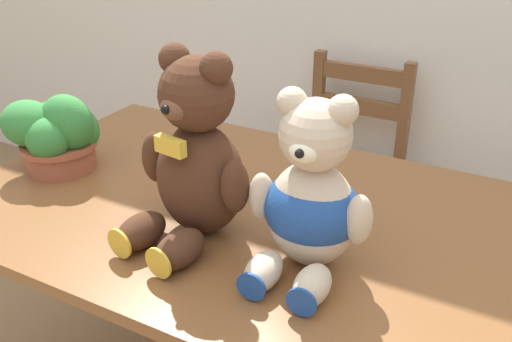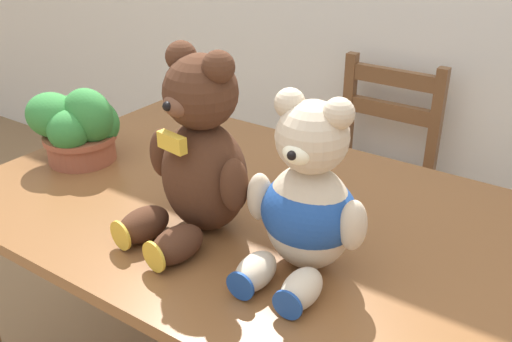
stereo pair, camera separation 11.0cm
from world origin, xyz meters
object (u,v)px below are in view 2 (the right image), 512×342
object	(u,v)px
teddy_bear_left	(198,156)
potted_plant	(78,125)
teddy_bear_right	(307,203)
wooden_chair_behind	(372,179)

from	to	relation	value
teddy_bear_left	potted_plant	xyz separation A→B (m)	(-0.51, 0.09, -0.07)
teddy_bear_left	teddy_bear_right	xyz separation A→B (m)	(0.27, 0.01, -0.03)
teddy_bear_right	potted_plant	xyz separation A→B (m)	(-0.78, 0.08, -0.04)
teddy_bear_left	teddy_bear_right	size ratio (longest dim) A/B	1.13
teddy_bear_left	potted_plant	bearing A→B (deg)	-1.38
wooden_chair_behind	teddy_bear_right	size ratio (longest dim) A/B	2.35
wooden_chair_behind	teddy_bear_right	world-z (taller)	teddy_bear_right
wooden_chair_behind	teddy_bear_left	world-z (taller)	teddy_bear_left
wooden_chair_behind	teddy_bear_left	size ratio (longest dim) A/B	2.08
teddy_bear_right	potted_plant	bearing A→B (deg)	-8.38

